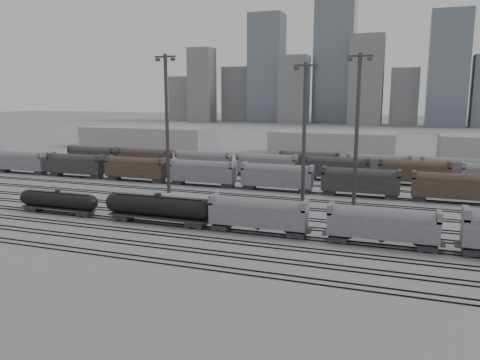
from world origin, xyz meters
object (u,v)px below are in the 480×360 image
(tank_car_b, at_px, (158,207))
(hopper_car_b, at_px, (382,223))
(tank_car_a, at_px, (58,201))
(light_mast_c, at_px, (304,136))
(hopper_car_a, at_px, (258,212))

(tank_car_b, bearing_deg, hopper_car_b, -0.00)
(tank_car_a, relative_size, tank_car_b, 0.83)
(tank_car_b, xyz_separation_m, light_mast_c, (19.91, 13.10, 10.57))
(tank_car_b, bearing_deg, light_mast_c, 33.34)
(tank_car_a, bearing_deg, tank_car_b, 0.00)
(tank_car_a, xyz_separation_m, hopper_car_b, (52.54, 0.00, 0.94))
(tank_car_a, height_order, tank_car_b, tank_car_b)
(hopper_car_b, bearing_deg, light_mast_c, 135.78)
(hopper_car_b, xyz_separation_m, light_mast_c, (-13.46, 13.10, 10.07))
(light_mast_c, bearing_deg, tank_car_a, -161.47)
(tank_car_a, xyz_separation_m, tank_car_b, (19.17, 0.00, 0.45))
(hopper_car_b, bearing_deg, tank_car_b, 180.00)
(hopper_car_a, bearing_deg, hopper_car_b, 0.00)
(tank_car_a, height_order, hopper_car_b, hopper_car_b)
(hopper_car_a, bearing_deg, light_mast_c, 74.24)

